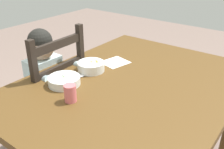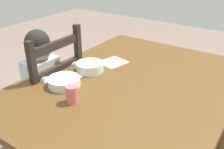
# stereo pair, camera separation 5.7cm
# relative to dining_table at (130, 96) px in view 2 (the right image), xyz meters

# --- Properties ---
(dining_table) EXTENTS (1.41, 1.06, 0.75)m
(dining_table) POSITION_rel_dining_table_xyz_m (0.00, 0.00, 0.00)
(dining_table) COLOR brown
(dining_table) RESTS_ON ground
(dining_chair) EXTENTS (0.43, 0.43, 0.99)m
(dining_chair) POSITION_rel_dining_table_xyz_m (-0.13, 0.58, -0.18)
(dining_chair) COLOR black
(dining_chair) RESTS_ON ground
(child_figure) EXTENTS (0.32, 0.31, 0.98)m
(child_figure) POSITION_rel_dining_table_xyz_m (-0.13, 0.57, -0.01)
(child_figure) COLOR silver
(child_figure) RESTS_ON ground
(bowl_of_peas) EXTENTS (0.18, 0.18, 0.05)m
(bowl_of_peas) POSITION_rel_dining_table_xyz_m (-0.24, 0.28, 0.12)
(bowl_of_peas) COLOR white
(bowl_of_peas) RESTS_ON dining_table
(bowl_of_carrots) EXTENTS (0.17, 0.17, 0.06)m
(bowl_of_carrots) POSITION_rel_dining_table_xyz_m (-0.02, 0.28, 0.12)
(bowl_of_carrots) COLOR white
(bowl_of_carrots) RESTS_ON dining_table
(spoon) EXTENTS (0.14, 0.03, 0.01)m
(spoon) POSITION_rel_dining_table_xyz_m (-0.09, 0.27, 0.09)
(spoon) COLOR silver
(spoon) RESTS_ON dining_table
(drinking_cup) EXTENTS (0.06, 0.06, 0.09)m
(drinking_cup) POSITION_rel_dining_table_xyz_m (-0.34, 0.13, 0.13)
(drinking_cup) COLOR #DE6B71
(drinking_cup) RESTS_ON dining_table
(paper_napkin) EXTENTS (0.19, 0.18, 0.00)m
(paper_napkin) POSITION_rel_dining_table_xyz_m (0.17, 0.24, 0.09)
(paper_napkin) COLOR white
(paper_napkin) RESTS_ON dining_table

